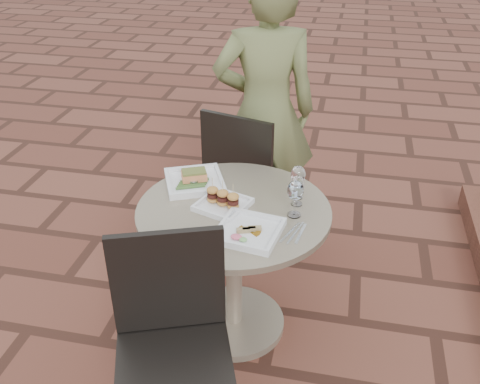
% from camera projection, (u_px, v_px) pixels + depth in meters
% --- Properties ---
extents(ground, '(60.00, 60.00, 0.00)m').
position_uv_depth(ground, '(181.00, 355.00, 2.65)').
color(ground, brown).
rests_on(ground, ground).
extents(cafe_table, '(0.90, 0.90, 0.73)m').
position_uv_depth(cafe_table, '(234.00, 251.00, 2.58)').
color(cafe_table, gray).
rests_on(cafe_table, ground).
extents(chair_far, '(0.54, 0.54, 0.93)m').
position_uv_depth(chair_far, '(245.00, 170.00, 3.15)').
color(chair_far, black).
rests_on(chair_far, ground).
extents(chair_near, '(0.57, 0.57, 0.93)m').
position_uv_depth(chair_near, '(172.00, 329.00, 2.05)').
color(chair_near, black).
rests_on(chair_near, ground).
extents(diner, '(0.70, 0.55, 1.68)m').
position_uv_depth(diner, '(265.00, 113.00, 3.15)').
color(diner, '#616739').
rests_on(diner, ground).
extents(plate_salmon, '(0.36, 0.36, 0.08)m').
position_uv_depth(plate_salmon, '(194.00, 180.00, 2.64)').
color(plate_salmon, white).
rests_on(plate_salmon, cafe_table).
extents(plate_sliders, '(0.27, 0.27, 0.14)m').
position_uv_depth(plate_sliders, '(223.00, 201.00, 2.45)').
color(plate_sliders, white).
rests_on(plate_sliders, cafe_table).
extents(plate_tuna, '(0.30, 0.30, 0.03)m').
position_uv_depth(plate_tuna, '(249.00, 231.00, 2.27)').
color(plate_tuna, white).
rests_on(plate_tuna, cafe_table).
extents(wine_glass_right, '(0.07, 0.07, 0.18)m').
position_uv_depth(wine_glass_right, '(295.00, 191.00, 2.35)').
color(wine_glass_right, white).
rests_on(wine_glass_right, cafe_table).
extents(wine_glass_mid, '(0.07, 0.07, 0.16)m').
position_uv_depth(wine_glass_mid, '(298.00, 175.00, 2.49)').
color(wine_glass_mid, white).
rests_on(wine_glass_mid, cafe_table).
extents(wine_glass_far, '(0.06, 0.06, 0.15)m').
position_uv_depth(wine_glass_far, '(298.00, 184.00, 2.43)').
color(wine_glass_far, white).
rests_on(wine_glass_far, cafe_table).
extents(steel_ramekin, '(0.07, 0.07, 0.04)m').
position_uv_depth(steel_ramekin, '(194.00, 183.00, 2.62)').
color(steel_ramekin, silver).
rests_on(steel_ramekin, cafe_table).
extents(cutlery_set, '(0.12, 0.20, 0.00)m').
position_uv_depth(cutlery_set, '(295.00, 233.00, 2.28)').
color(cutlery_set, silver).
rests_on(cutlery_set, cafe_table).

